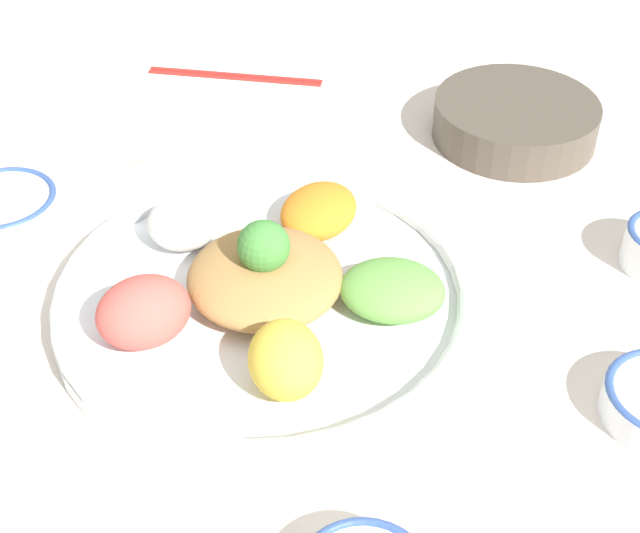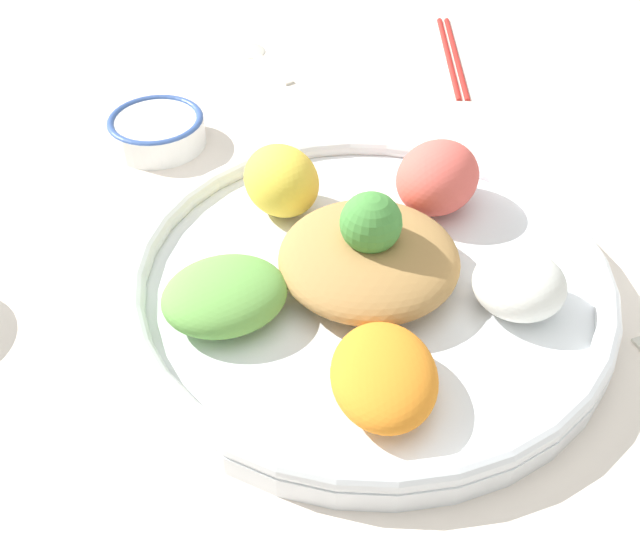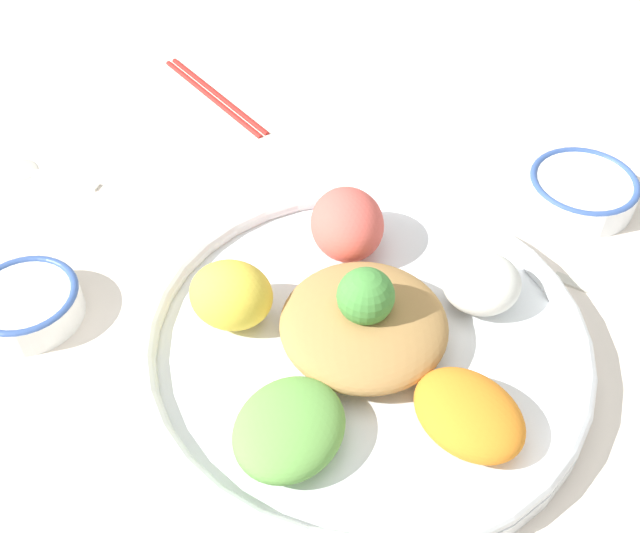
% 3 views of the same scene
% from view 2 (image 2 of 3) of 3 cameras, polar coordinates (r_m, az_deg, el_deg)
% --- Properties ---
extents(ground_plane, '(2.40, 2.40, 0.00)m').
position_cam_2_polar(ground_plane, '(0.67, 3.68, 0.55)').
color(ground_plane, silver).
extents(salad_platter, '(0.40, 0.40, 0.10)m').
position_cam_2_polar(salad_platter, '(0.62, 3.62, -0.44)').
color(salad_platter, white).
rests_on(salad_platter, ground_plane).
extents(rice_bowl_blue, '(0.10, 0.10, 0.03)m').
position_cam_2_polar(rice_bowl_blue, '(0.83, -12.33, 10.20)').
color(rice_bowl_blue, white).
rests_on(rice_bowl_blue, ground_plane).
extents(chopsticks_pair_near, '(0.19, 0.15, 0.01)m').
position_cam_2_polar(chopsticks_pair_near, '(1.01, 10.07, 15.60)').
color(chopsticks_pair_near, red).
rests_on(chopsticks_pair_near, ground_plane).
extents(serving_spoon_main, '(0.13, 0.05, 0.01)m').
position_cam_2_polar(serving_spoon_main, '(1.00, -4.84, 15.75)').
color(serving_spoon_main, beige).
rests_on(serving_spoon_main, ground_plane).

